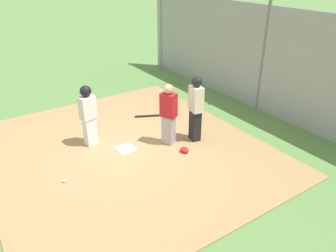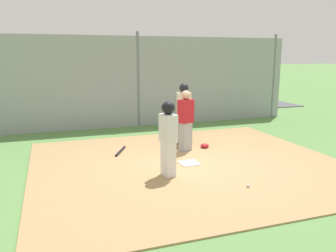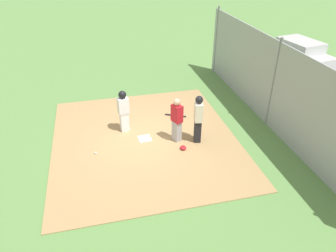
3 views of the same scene
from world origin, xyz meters
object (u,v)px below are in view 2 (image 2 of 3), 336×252
object	(u,v)px
home_plate	(189,163)
catcher_mask	(205,146)
catcher	(186,120)
runner	(168,134)
baseball_bat	(121,151)
parked_car_green	(180,93)
parked_car_dark	(214,91)
umpire	(184,112)
baseball	(248,185)

from	to	relation	value
home_plate	catcher_mask	world-z (taller)	catcher_mask
home_plate	catcher	size ratio (longest dim) A/B	0.27
runner	catcher_mask	xyz separation A→B (m)	(-1.69, -1.77, -0.85)
home_plate	baseball_bat	world-z (taller)	baseball_bat
home_plate	parked_car_green	xyz separation A→B (m)	(-3.36, -9.38, 0.57)
catcher_mask	parked_car_dark	xyz separation A→B (m)	(-4.44, -8.31, 0.52)
umpire	home_plate	bearing A→B (deg)	-6.57
baseball_bat	runner	bearing A→B (deg)	-137.22
home_plate	baseball_bat	bearing A→B (deg)	-47.93
home_plate	runner	size ratio (longest dim) A/B	0.27
catcher_mask	baseball	bearing A→B (deg)	81.64
umpire	runner	distance (m)	2.72
umpire	parked_car_green	distance (m)	8.11
catcher	runner	xyz separation A→B (m)	(1.08, 1.70, 0.07)
catcher	catcher_mask	world-z (taller)	catcher
runner	parked_car_dark	size ratio (longest dim) A/B	0.37
parked_car_green	baseball_bat	bearing A→B (deg)	-112.12
home_plate	catcher	distance (m)	1.41
umpire	parked_car_dark	distance (m)	9.08
catcher	umpire	distance (m)	0.73
baseball	catcher	bearing A→B (deg)	-86.36
home_plate	baseball	xyz separation A→B (m)	(-0.52, 1.75, 0.03)
parked_car_dark	umpire	bearing A→B (deg)	-129.76
catcher	baseball_bat	bearing A→B (deg)	-126.71
catcher	baseball_bat	size ratio (longest dim) A/B	1.89
catcher	parked_car_green	bearing A→B (deg)	136.87
baseball	umpire	bearing A→B (deg)	-90.65
umpire	baseball	bearing A→B (deg)	10.20
runner	baseball_bat	world-z (taller)	runner
catcher_mask	catcher	bearing A→B (deg)	6.48
catcher	catcher_mask	xyz separation A→B (m)	(-0.61, -0.07, -0.78)
runner	parked_car_green	distance (m)	10.80
runner	baseball_bat	bearing A→B (deg)	95.94
umpire	parked_car_green	size ratio (longest dim) A/B	0.40
parked_car_dark	parked_car_green	world-z (taller)	same
home_plate	runner	bearing A→B (deg)	39.61
catcher	baseball_bat	distance (m)	1.92
catcher	parked_car_green	xyz separation A→B (m)	(-3.02, -8.29, -0.26)
parked_car_green	catcher	bearing A→B (deg)	-101.30
umpire	catcher_mask	bearing A→B (deg)	42.72
umpire	baseball_bat	xyz separation A→B (m)	(1.91, 0.28, -0.89)
umpire	parked_car_dark	bearing A→B (deg)	158.75
home_plate	baseball	size ratio (longest dim) A/B	5.95
home_plate	parked_car_green	bearing A→B (deg)	-109.69
home_plate	parked_car_green	world-z (taller)	parked_car_green
umpire	baseball_bat	bearing A→B (deg)	-70.67
runner	baseball_bat	distance (m)	2.36
baseball	parked_car_green	bearing A→B (deg)	-104.31
parked_car_dark	parked_car_green	xyz separation A→B (m)	(2.02, 0.09, 0.00)
parked_car_dark	catcher	bearing A→B (deg)	-128.70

